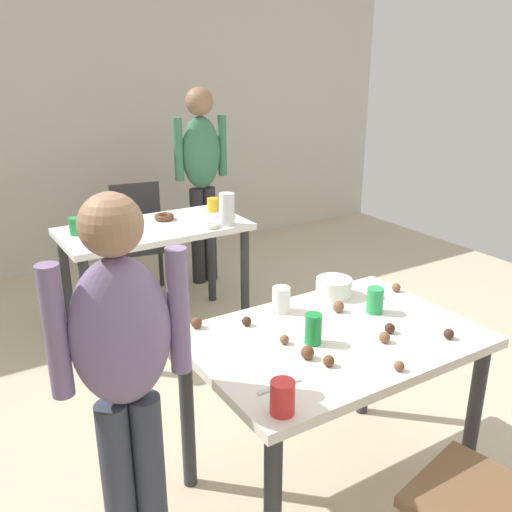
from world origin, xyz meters
name	(u,v)px	position (x,y,z in m)	size (l,w,h in m)	color
ground_plane	(301,455)	(0.00, 0.00, 0.00)	(6.40, 6.40, 0.00)	beige
wall_back	(85,117)	(0.00, 3.20, 1.30)	(6.40, 0.10, 2.60)	beige
dining_table_near	(333,357)	(-0.02, -0.22, 0.65)	(1.13, 0.78, 0.75)	silver
dining_table_far	(155,243)	(-0.06, 1.57, 0.63)	(1.20, 0.62, 0.75)	white
chair_near_table	(508,498)	(0.06, -0.98, 0.50)	(0.48, 0.48, 0.87)	brown
chair_far_table	(140,234)	(0.07, 2.24, 0.50)	(0.46, 0.46, 0.87)	#2D2D33
person_girl_near	(124,368)	(-0.87, -0.18, 0.85)	(0.46, 0.25, 1.43)	#383D4C
person_adult_far	(202,169)	(0.61, 2.21, 0.95)	(0.45, 0.22, 1.58)	#28282D
mixing_bowl	(334,287)	(0.22, 0.08, 0.79)	(0.17, 0.17, 0.08)	white
soda_can	(313,329)	(-0.14, -0.23, 0.81)	(0.07, 0.07, 0.12)	#198438
fork_near	(280,386)	(-0.42, -0.42, 0.75)	(0.17, 0.02, 0.01)	silver
cup_near_0	(282,397)	(-0.49, -0.54, 0.81)	(0.08, 0.08, 0.11)	red
cup_near_1	(281,299)	(-0.08, 0.07, 0.81)	(0.08, 0.08, 0.11)	white
cup_near_2	(375,300)	(0.26, -0.15, 0.81)	(0.07, 0.07, 0.11)	green
cake_ball_0	(396,288)	(0.50, -0.04, 0.77)	(0.04, 0.04, 0.04)	brown
cake_ball_1	(196,323)	(-0.46, 0.12, 0.77)	(0.05, 0.05, 0.05)	brown
cake_ball_2	(399,366)	(0.00, -0.55, 0.77)	(0.04, 0.04, 0.04)	brown
cake_ball_3	(247,321)	(-0.28, 0.03, 0.77)	(0.04, 0.04, 0.04)	#3D2319
cake_ball_4	(338,306)	(0.13, -0.07, 0.77)	(0.05, 0.05, 0.05)	brown
cake_ball_5	(385,337)	(0.10, -0.37, 0.77)	(0.04, 0.04, 0.04)	brown
cake_ball_6	(307,352)	(-0.22, -0.31, 0.78)	(0.05, 0.05, 0.05)	brown
cake_ball_7	(449,334)	(0.34, -0.48, 0.77)	(0.04, 0.04, 0.04)	#3D2319
cake_ball_8	(284,339)	(-0.23, -0.18, 0.77)	(0.04, 0.04, 0.04)	brown
cake_ball_9	(390,328)	(0.18, -0.33, 0.77)	(0.04, 0.04, 0.04)	#3D2319
cake_ball_10	(329,361)	(-0.19, -0.40, 0.77)	(0.04, 0.04, 0.04)	brown
cake_ball_11	(374,293)	(0.36, -0.04, 0.78)	(0.05, 0.05, 0.05)	#3D2319
pitcher_far	(227,209)	(0.36, 1.34, 0.86)	(0.10, 0.10, 0.21)	white
cup_far_0	(76,226)	(-0.54, 1.65, 0.80)	(0.08, 0.08, 0.11)	green
cup_far_1	(111,219)	(-0.30, 1.71, 0.80)	(0.08, 0.08, 0.10)	green
cup_far_2	(213,205)	(0.43, 1.69, 0.80)	(0.08, 0.08, 0.10)	yellow
donut_far_0	(224,215)	(0.43, 1.51, 0.77)	(0.12, 0.12, 0.04)	pink
donut_far_1	(108,233)	(-0.38, 1.52, 0.77)	(0.12, 0.12, 0.04)	pink
donut_far_2	(212,225)	(0.24, 1.34, 0.77)	(0.11, 0.11, 0.03)	white
donut_far_3	(164,217)	(0.05, 1.67, 0.77)	(0.13, 0.13, 0.04)	brown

